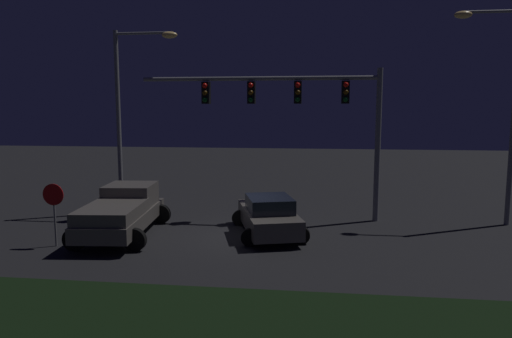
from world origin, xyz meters
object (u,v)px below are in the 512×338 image
(car_sedan, at_px, (268,216))
(street_lamp_right, at_px, (502,92))
(traffic_signal_gantry, at_px, (299,104))
(pickup_truck, at_px, (123,209))
(stop_sign, at_px, (54,203))
(street_lamp_left, at_px, (130,99))

(car_sedan, xyz_separation_m, street_lamp_right, (9.22, 2.72, 4.74))
(traffic_signal_gantry, bearing_deg, street_lamp_right, -0.26)
(pickup_truck, relative_size, stop_sign, 2.50)
(street_lamp_right, height_order, stop_sign, street_lamp_right)
(street_lamp_left, bearing_deg, pickup_truck, -73.91)
(street_lamp_left, bearing_deg, street_lamp_right, -1.33)
(pickup_truck, distance_m, stop_sign, 2.56)
(pickup_truck, xyz_separation_m, street_lamp_left, (-1.09, 3.79, 4.24))
(pickup_truck, bearing_deg, street_lamp_right, -82.44)
(stop_sign, bearing_deg, street_lamp_right, 17.46)
(traffic_signal_gantry, bearing_deg, street_lamp_left, 177.52)
(traffic_signal_gantry, bearing_deg, stop_sign, -147.75)
(pickup_truck, bearing_deg, street_lamp_left, 10.59)
(car_sedan, xyz_separation_m, traffic_signal_gantry, (1.01, 2.76, 4.29))
(traffic_signal_gantry, relative_size, stop_sign, 4.63)
(street_lamp_right, bearing_deg, traffic_signal_gantry, 179.74)
(traffic_signal_gantry, relative_size, street_lamp_left, 1.24)
(street_lamp_right, xyz_separation_m, stop_sign, (-16.49, -5.19, -3.92))
(stop_sign, bearing_deg, street_lamp_left, 83.19)
(pickup_truck, xyz_separation_m, traffic_signal_gantry, (6.53, 3.46, 4.03))
(street_lamp_left, relative_size, street_lamp_right, 0.94)
(car_sedan, distance_m, stop_sign, 7.73)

